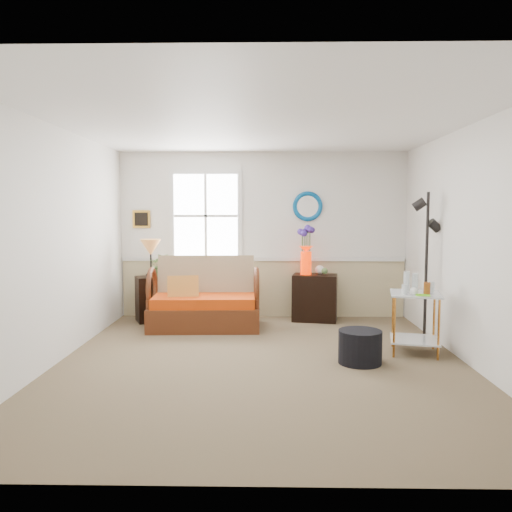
{
  "coord_description": "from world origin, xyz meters",
  "views": [
    {
      "loc": [
        0.04,
        -5.38,
        1.65
      ],
      "look_at": [
        -0.07,
        0.52,
        1.14
      ],
      "focal_mm": 35.0,
      "sensor_mm": 36.0,
      "label": 1
    }
  ],
  "objects_px": {
    "cabinet": "(315,298)",
    "side_table": "(415,323)",
    "lamp_stand": "(150,299)",
    "ottoman": "(360,347)",
    "floor_lamp": "(426,267)",
    "loveseat": "(204,293)"
  },
  "relations": [
    {
      "from": "loveseat",
      "to": "lamp_stand",
      "type": "relative_size",
      "value": 2.27
    },
    {
      "from": "floor_lamp",
      "to": "ottoman",
      "type": "bearing_deg",
      "value": -120.44
    },
    {
      "from": "side_table",
      "to": "floor_lamp",
      "type": "bearing_deg",
      "value": 62.1
    },
    {
      "from": "ottoman",
      "to": "floor_lamp",
      "type": "bearing_deg",
      "value": 43.7
    },
    {
      "from": "floor_lamp",
      "to": "lamp_stand",
      "type": "bearing_deg",
      "value": 179.54
    },
    {
      "from": "floor_lamp",
      "to": "loveseat",
      "type": "bearing_deg",
      "value": -177.52
    },
    {
      "from": "lamp_stand",
      "to": "cabinet",
      "type": "bearing_deg",
      "value": 2.3
    },
    {
      "from": "loveseat",
      "to": "side_table",
      "type": "xyz_separation_m",
      "value": [
        2.63,
        -1.25,
        -0.15
      ]
    },
    {
      "from": "lamp_stand",
      "to": "side_table",
      "type": "height_order",
      "value": "side_table"
    },
    {
      "from": "lamp_stand",
      "to": "floor_lamp",
      "type": "bearing_deg",
      "value": -16.31
    },
    {
      "from": "loveseat",
      "to": "lamp_stand",
      "type": "distance_m",
      "value": 0.99
    },
    {
      "from": "loveseat",
      "to": "ottoman",
      "type": "relative_size",
      "value": 3.27
    },
    {
      "from": "cabinet",
      "to": "ottoman",
      "type": "xyz_separation_m",
      "value": [
        0.28,
        -2.18,
        -0.17
      ]
    },
    {
      "from": "cabinet",
      "to": "side_table",
      "type": "height_order",
      "value": "side_table"
    },
    {
      "from": "cabinet",
      "to": "side_table",
      "type": "xyz_separation_m",
      "value": [
        1.0,
        -1.77,
        0.0
      ]
    },
    {
      "from": "cabinet",
      "to": "floor_lamp",
      "type": "distance_m",
      "value": 1.87
    },
    {
      "from": "loveseat",
      "to": "ottoman",
      "type": "distance_m",
      "value": 2.55
    },
    {
      "from": "cabinet",
      "to": "loveseat",
      "type": "bearing_deg",
      "value": -152.15
    },
    {
      "from": "lamp_stand",
      "to": "floor_lamp",
      "type": "relative_size",
      "value": 0.36
    },
    {
      "from": "loveseat",
      "to": "floor_lamp",
      "type": "height_order",
      "value": "floor_lamp"
    },
    {
      "from": "lamp_stand",
      "to": "floor_lamp",
      "type": "xyz_separation_m",
      "value": [
        3.81,
        -1.11,
        0.61
      ]
    },
    {
      "from": "lamp_stand",
      "to": "side_table",
      "type": "relative_size",
      "value": 0.95
    }
  ]
}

